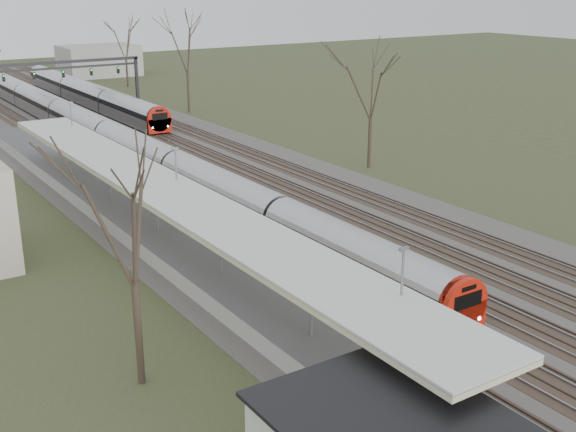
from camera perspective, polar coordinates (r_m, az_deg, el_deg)
name	(u,v)px	position (r m, az deg, el deg)	size (l,w,h in m)	color
track_bed	(160,158)	(66.62, -10.10, 4.51)	(24.00, 160.00, 0.22)	#474442
platform	(137,224)	(47.52, -11.86, -0.65)	(3.50, 69.00, 1.00)	#9E9B93
canopy	(163,190)	(42.51, -9.86, 2.08)	(4.10, 50.00, 3.11)	slate
signal_gantry	(57,71)	(93.73, -17.81, 10.87)	(21.00, 0.59, 6.08)	black
tree_west_near	(130,212)	(27.52, -12.40, 0.27)	(5.00, 5.00, 10.30)	#2D231C
tree_east_far	(372,83)	(61.43, 6.64, 10.38)	(5.00, 5.00, 10.30)	#2D231C
train_near	(109,137)	(70.06, -13.96, 6.11)	(2.62, 90.21, 3.05)	#A2A4AB
train_far	(88,94)	(97.01, -15.50, 9.25)	(2.62, 45.21, 3.05)	#A2A4AB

